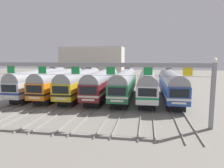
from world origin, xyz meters
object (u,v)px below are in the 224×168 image
(commuter_train_maroon, at_px, (103,82))
(catenary_gantry, at_px, (76,73))
(commuter_train_silver, at_px, (41,81))
(commuter_train_blue, at_px, (171,84))
(commuter_train_orange, at_px, (61,81))
(commuter_train_white, at_px, (147,83))
(commuter_train_yellow, at_px, (82,82))
(commuter_train_green, at_px, (125,83))

(commuter_train_maroon, height_order, catenary_gantry, catenary_gantry)
(commuter_train_silver, xyz_separation_m, commuter_train_blue, (22.88, 0.00, 0.00))
(commuter_train_orange, distance_m, catenary_gantry, 15.74)
(catenary_gantry, bearing_deg, commuter_train_white, 60.54)
(commuter_train_silver, height_order, commuter_train_white, same)
(commuter_train_maroon, bearing_deg, commuter_train_blue, 0.02)
(commuter_train_blue, bearing_deg, commuter_train_orange, 180.00)
(commuter_train_maroon, distance_m, commuter_train_blue, 11.44)
(commuter_train_maroon, bearing_deg, catenary_gantry, -90.00)
(commuter_train_orange, distance_m, commuter_train_yellow, 3.81)
(commuter_train_green, bearing_deg, commuter_train_yellow, 180.00)
(commuter_train_yellow, distance_m, commuter_train_maroon, 3.81)
(commuter_train_maroon, distance_m, catenary_gantry, 13.77)
(commuter_train_silver, height_order, commuter_train_green, same)
(commuter_train_blue, bearing_deg, catenary_gantry, -130.28)
(commuter_train_maroon, distance_m, commuter_train_white, 7.63)
(commuter_train_orange, distance_m, commuter_train_maroon, 7.63)
(commuter_train_white, height_order, commuter_train_blue, same)
(commuter_train_silver, distance_m, commuter_train_blue, 22.88)
(commuter_train_silver, xyz_separation_m, commuter_train_white, (19.07, 0.00, 0.00))
(commuter_train_maroon, relative_size, commuter_train_blue, 1.00)
(commuter_train_silver, bearing_deg, commuter_train_orange, 0.00)
(commuter_train_silver, height_order, commuter_train_yellow, same)
(catenary_gantry, bearing_deg, commuter_train_silver, 130.28)
(commuter_train_orange, height_order, commuter_train_maroon, commuter_train_orange)
(commuter_train_white, bearing_deg, commuter_train_orange, 180.00)
(commuter_train_orange, distance_m, commuter_train_white, 15.25)
(commuter_train_maroon, height_order, commuter_train_blue, commuter_train_blue)
(commuter_train_silver, distance_m, commuter_train_white, 19.07)
(commuter_train_orange, bearing_deg, commuter_train_blue, 0.00)
(commuter_train_silver, bearing_deg, commuter_train_green, 0.00)
(commuter_train_orange, xyz_separation_m, commuter_train_blue, (19.07, 0.00, 0.00))
(commuter_train_green, xyz_separation_m, catenary_gantry, (-3.81, -13.50, 2.71))
(commuter_train_green, relative_size, catenary_gantry, 0.64)
(commuter_train_silver, relative_size, commuter_train_maroon, 1.00)
(commuter_train_silver, xyz_separation_m, commuter_train_maroon, (11.44, -0.00, -0.00))
(commuter_train_yellow, bearing_deg, commuter_train_orange, 180.00)
(commuter_train_silver, distance_m, catenary_gantry, 17.90)
(commuter_train_white, bearing_deg, catenary_gantry, -119.46)
(commuter_train_yellow, xyz_separation_m, commuter_train_blue, (15.25, 0.00, 0.00))
(commuter_train_green, height_order, catenary_gantry, catenary_gantry)
(commuter_train_green, height_order, commuter_train_blue, same)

